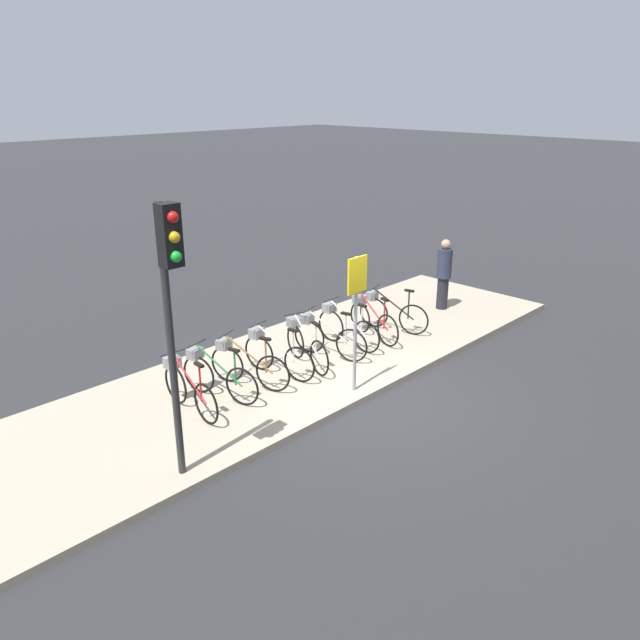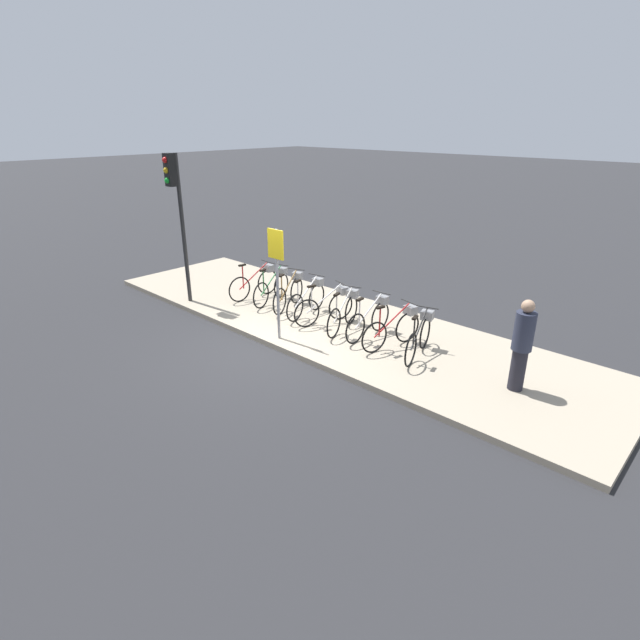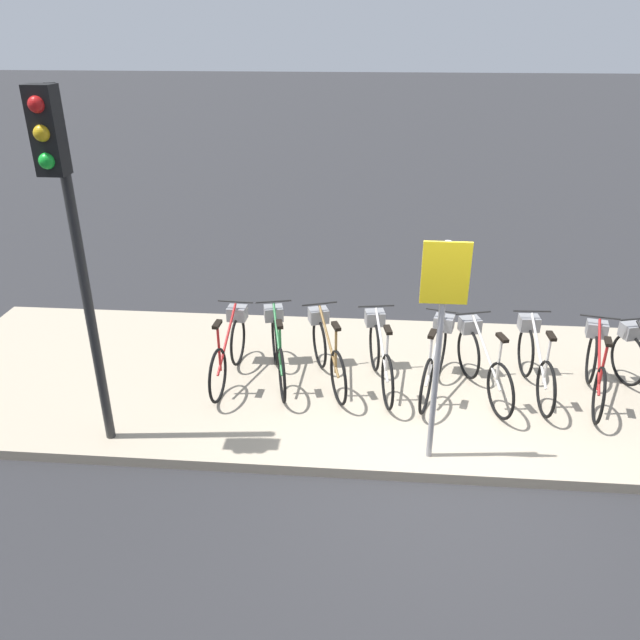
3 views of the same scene
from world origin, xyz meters
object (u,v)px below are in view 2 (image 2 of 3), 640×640
at_px(parked_bicycle_4, 328,305).
at_px(sign_post, 277,266).
at_px(parked_bicycle_8, 420,335).
at_px(parked_bicycle_3, 308,297).
at_px(parked_bicycle_1, 273,286).
at_px(pedestrian, 522,344).
at_px(parked_bicycle_7, 395,327).
at_px(traffic_light, 176,198).
at_px(parked_bicycle_5, 345,311).
at_px(parked_bicycle_2, 290,291).
at_px(parked_bicycle_0, 257,281).
at_px(parked_bicycle_6, 371,317).

height_order(parked_bicycle_4, sign_post, sign_post).
bearing_deg(parked_bicycle_8, parked_bicycle_3, 178.06).
bearing_deg(parked_bicycle_1, pedestrian, -1.42).
bearing_deg(sign_post, pedestrian, 16.09).
relative_size(parked_bicycle_7, traffic_light, 0.42).
bearing_deg(pedestrian, parked_bicycle_4, 179.37).
relative_size(parked_bicycle_4, parked_bicycle_8, 1.00).
relative_size(parked_bicycle_5, sign_post, 0.65).
relative_size(parked_bicycle_8, sign_post, 0.65).
relative_size(parked_bicycle_2, sign_post, 0.64).
height_order(parked_bicycle_1, sign_post, sign_post).
relative_size(parked_bicycle_0, parked_bicycle_7, 1.02).
distance_m(parked_bicycle_0, parked_bicycle_3, 1.88).
height_order(parked_bicycle_4, pedestrian, pedestrian).
xyz_separation_m(parked_bicycle_4, sign_post, (-0.16, -1.39, 1.18)).
bearing_deg(parked_bicycle_5, parked_bicycle_0, 178.39).
xyz_separation_m(parked_bicycle_2, parked_bicycle_7, (3.24, -0.13, 0.00)).
height_order(parked_bicycle_0, pedestrian, pedestrian).
xyz_separation_m(parked_bicycle_3, parked_bicycle_6, (1.88, 0.00, 0.00)).
bearing_deg(pedestrian, parked_bicycle_6, 177.88).
xyz_separation_m(parked_bicycle_3, pedestrian, (5.17, -0.12, 0.44)).
relative_size(parked_bicycle_6, parked_bicycle_8, 1.03).
relative_size(parked_bicycle_0, parked_bicycle_1, 1.02).
bearing_deg(parked_bicycle_1, parked_bicycle_6, -0.69).
bearing_deg(traffic_light, parked_bicycle_6, 17.36).
bearing_deg(parked_bicycle_7, sign_post, -146.47).
xyz_separation_m(parked_bicycle_1, sign_post, (1.82, -1.50, 1.18)).
height_order(parked_bicycle_7, sign_post, sign_post).
distance_m(parked_bicycle_8, sign_post, 3.20).
height_order(parked_bicycle_6, sign_post, sign_post).
height_order(parked_bicycle_1, pedestrian, pedestrian).
height_order(parked_bicycle_3, traffic_light, traffic_light).
height_order(parked_bicycle_3, parked_bicycle_5, same).
distance_m(parked_bicycle_8, pedestrian, 2.03).
bearing_deg(parked_bicycle_8, parked_bicycle_0, 178.94).
bearing_deg(parked_bicycle_1, parked_bicycle_7, -2.04).
distance_m(parked_bicycle_5, traffic_light, 4.92).
distance_m(parked_bicycle_4, traffic_light, 4.48).
height_order(traffic_light, sign_post, traffic_light).
xyz_separation_m(parked_bicycle_1, parked_bicycle_3, (1.29, -0.04, 0.00)).
height_order(parked_bicycle_7, traffic_light, traffic_light).
bearing_deg(pedestrian, parked_bicycle_0, 179.13).
xyz_separation_m(parked_bicycle_1, parked_bicycle_2, (0.62, -0.01, 0.00)).
height_order(pedestrian, traffic_light, traffic_light).
height_order(parked_bicycle_4, traffic_light, traffic_light).
bearing_deg(parked_bicycle_0, parked_bicycle_5, -1.61).
bearing_deg(traffic_light, parked_bicycle_3, 27.13).
xyz_separation_m(parked_bicycle_0, parked_bicycle_6, (3.77, 0.01, 0.00)).
bearing_deg(parked_bicycle_1, parked_bicycle_5, -3.18).
distance_m(parked_bicycle_0, parked_bicycle_7, 4.46).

